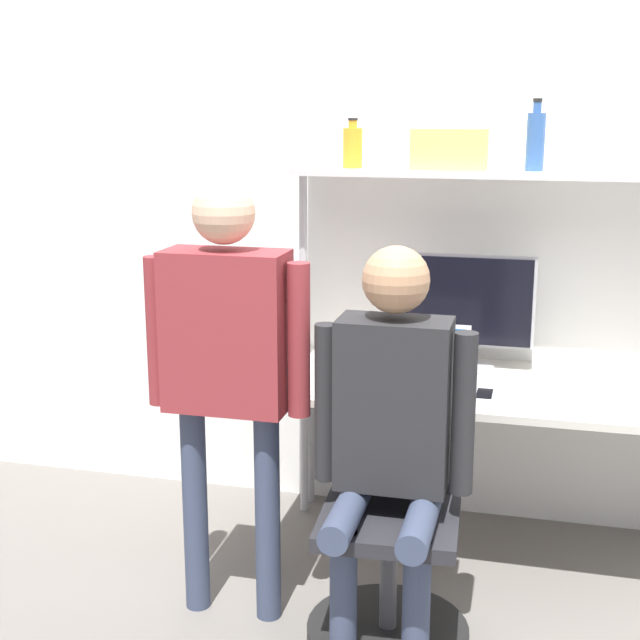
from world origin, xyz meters
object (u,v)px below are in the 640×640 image
(person_seated, at_px, (391,420))
(person_standing, at_px, (227,349))
(bottle_amber, at_px, (353,147))
(laptop, at_px, (422,371))
(office_chair, at_px, (390,560))
(cell_phone, at_px, (484,395))
(monitor, at_px, (468,308))
(storage_box, at_px, (449,149))
(bottle_blue, at_px, (536,140))

(person_seated, height_order, person_standing, person_standing)
(bottle_amber, bearing_deg, person_standing, -105.39)
(laptop, relative_size, office_chair, 0.38)
(laptop, bearing_deg, cell_phone, -10.24)
(cell_phone, relative_size, office_chair, 0.16)
(cell_phone, bearing_deg, monitor, 105.84)
(laptop, xyz_separation_m, bottle_amber, (-0.36, 0.33, 0.84))
(monitor, height_order, laptop, monitor)
(monitor, bearing_deg, office_chair, -100.22)
(person_standing, bearing_deg, office_chair, -1.30)
(monitor, height_order, cell_phone, monitor)
(cell_phone, height_order, storage_box, storage_box)
(monitor, xyz_separation_m, person_seated, (-0.16, -0.94, -0.18))
(cell_phone, distance_m, bottle_blue, 1.02)
(monitor, height_order, bottle_amber, bottle_amber)
(laptop, bearing_deg, storage_box, 82.73)
(office_chair, relative_size, bottle_blue, 3.33)
(laptop, bearing_deg, bottle_amber, 137.32)
(laptop, xyz_separation_m, bottle_blue, (0.38, 0.33, 0.88))
(monitor, xyz_separation_m, storage_box, (-0.10, 0.01, 0.65))
(laptop, distance_m, person_standing, 0.84)
(office_chair, bearing_deg, storage_box, 86.15)
(cell_phone, distance_m, storage_box, 1.00)
(person_standing, xyz_separation_m, bottle_amber, (0.24, 0.88, 0.65))
(storage_box, bearing_deg, bottle_blue, 0.00)
(person_standing, relative_size, bottle_blue, 5.60)
(office_chair, xyz_separation_m, person_seated, (0.00, -0.05, 0.53))
(person_standing, bearing_deg, laptop, 42.79)
(laptop, distance_m, bottle_blue, 1.01)
(office_chair, bearing_deg, bottle_blue, 66.20)
(storage_box, bearing_deg, bottle_amber, -180.00)
(person_standing, relative_size, bottle_amber, 7.71)
(bottle_amber, distance_m, bottle_blue, 0.73)
(laptop, distance_m, storage_box, 0.90)
(monitor, bearing_deg, bottle_blue, 1.91)
(person_standing, distance_m, bottle_amber, 1.12)
(person_seated, xyz_separation_m, bottle_blue, (0.39, 0.95, 0.86))
(bottle_amber, bearing_deg, storage_box, 0.00)
(person_seated, relative_size, bottle_blue, 4.93)
(monitor, distance_m, person_standing, 1.15)
(office_chair, xyz_separation_m, storage_box, (0.06, 0.90, 1.35))
(person_seated, bearing_deg, office_chair, 92.97)
(bottle_amber, bearing_deg, bottle_blue, 0.00)
(monitor, height_order, bottle_blue, bottle_blue)
(person_standing, height_order, bottle_amber, bottle_amber)
(office_chair, distance_m, storage_box, 1.62)
(laptop, distance_m, office_chair, 0.77)
(monitor, relative_size, person_seated, 0.39)
(monitor, distance_m, bottle_blue, 0.72)
(bottle_amber, height_order, bottle_blue, bottle_blue)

